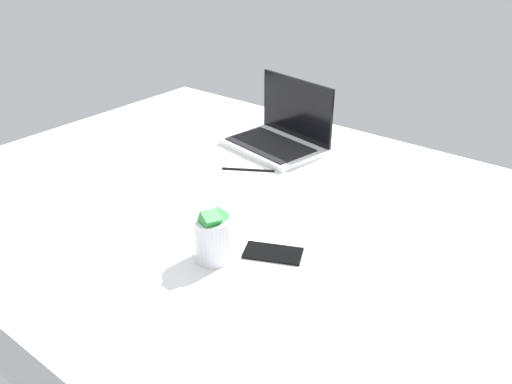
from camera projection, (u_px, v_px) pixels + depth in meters
bed_mattress at (234, 224)px, 155.82cm from camera, size 180.00×140.00×18.00cm
laptop at (280, 135)px, 182.50cm from camera, size 36.71×28.75×23.00cm
snack_cup at (213, 237)px, 121.94cm from camera, size 9.00×9.00×14.06cm
cell_phone at (273, 253)px, 125.98cm from camera, size 15.56×12.08×0.80cm
charger_cable at (248, 170)px, 167.35cm from camera, size 14.84×9.33×0.60cm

